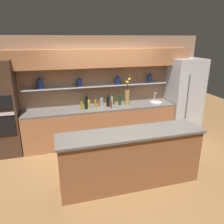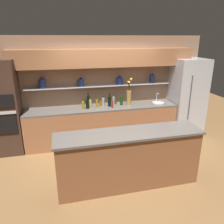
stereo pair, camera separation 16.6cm
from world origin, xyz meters
The scene contains 20 objects.
ground_plane centered at (0.00, 0.00, 0.00)m, with size 12.00×12.00×0.00m, color brown.
back_wall_unit centered at (0.00, 1.53, 1.55)m, with size 5.20×0.44×2.60m.
back_counter_unit centered at (-0.11, 1.24, 0.46)m, with size 3.74×0.62×0.92m.
island_counter centered at (0.00, -0.58, 0.51)m, with size 2.55×0.61×1.02m.
refrigerator centered at (2.19, 1.20, 1.02)m, with size 0.82×0.73×2.04m.
oven_tower centered at (-2.30, 1.24, 1.06)m, with size 0.60×0.64×2.12m.
flower_vase centered at (0.58, 1.27, 1.15)m, with size 0.13×0.14×0.69m.
sink_fixture centered at (1.39, 1.25, 0.94)m, with size 0.31×0.31×0.25m.
bottle_oil_0 centered at (0.27, 1.42, 1.02)m, with size 0.06×0.06×0.24m.
bottle_wine_1 centered at (-0.43, 1.42, 1.05)m, with size 0.08×0.08×0.35m.
bottle_oil_2 centered at (-0.58, 1.18, 1.02)m, with size 0.06×0.06×0.25m.
bottle_sauce_3 centered at (-0.13, 1.34, 1.00)m, with size 0.05×0.05×0.19m.
bottle_sauce_4 centered at (0.12, 1.13, 0.99)m, with size 0.06×0.06×0.17m.
bottle_oil_5 centered at (-0.24, 1.27, 1.02)m, with size 0.06×0.06×0.25m.
bottle_wine_6 centered at (0.08, 1.27, 1.05)m, with size 0.08×0.08×0.33m.
bottle_wine_7 centered at (-0.48, 1.21, 1.04)m, with size 0.08×0.08×0.31m.
bottle_spirit_8 centered at (-0.39, 1.32, 1.02)m, with size 0.06×0.06×0.23m.
bottle_spirit_9 centered at (-0.06, 1.37, 1.02)m, with size 0.08×0.08×0.24m.
bottle_spirit_10 centered at (0.21, 1.38, 1.03)m, with size 0.06×0.06×0.26m.
bottle_wine_11 centered at (0.40, 1.31, 1.05)m, with size 0.08×0.08×0.33m.
Camera 1 is at (-1.24, -3.77, 2.55)m, focal length 35.00 mm.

